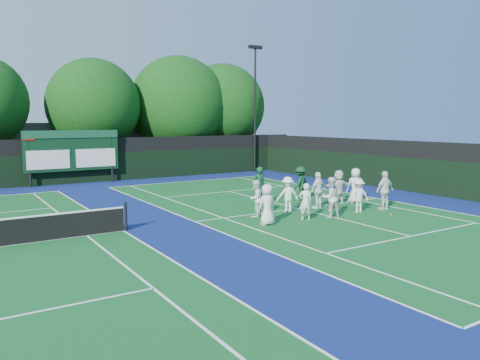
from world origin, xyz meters
TOP-DOWN VIEW (x-y plane):
  - ground at (0.00, 0.00)m, footprint 120.00×120.00m
  - court_apron at (-6.00, 1.00)m, footprint 34.00×32.00m
  - near_court at (0.00, 1.00)m, footprint 11.05×23.85m
  - back_fence at (-6.00, 16.00)m, footprint 34.00×0.08m
  - divider_fence_right at (9.00, 1.00)m, footprint 0.08×32.00m
  - scoreboard at (-7.01, 15.59)m, footprint 6.00×0.21m
  - clubhouse at (-2.00, 24.00)m, footprint 18.00×6.00m
  - light_pole_right at (7.50, 15.70)m, footprint 1.20×0.30m
  - tree_c at (-4.29, 19.58)m, footprint 6.87×6.87m
  - tree_d at (2.61, 19.58)m, footprint 7.94×7.94m
  - tree_e at (6.81, 19.58)m, footprint 7.31×7.31m
  - tennis_ball_0 at (-3.04, 0.46)m, footprint 0.07×0.07m
  - tennis_ball_1 at (1.38, 0.98)m, footprint 0.07×0.07m
  - tennis_ball_2 at (2.53, -2.40)m, footprint 0.07×0.07m
  - tennis_ball_4 at (0.72, 1.64)m, footprint 0.07×0.07m
  - tennis_ball_5 at (0.67, 1.55)m, footprint 0.07×0.07m
  - player_front_0 at (-3.29, -1.07)m, footprint 0.83×0.56m
  - player_front_1 at (-1.39, -1.18)m, footprint 0.68×0.58m
  - player_front_2 at (-0.17, -1.37)m, footprint 0.95×0.79m
  - player_front_3 at (1.73, -1.19)m, footprint 1.14×0.88m
  - player_front_4 at (3.26, -1.38)m, footprint 1.08×0.46m
  - player_back_0 at (-2.76, 0.55)m, footprint 0.97×0.88m
  - player_back_1 at (-0.96, 0.58)m, footprint 1.18×0.88m
  - player_back_2 at (0.87, 0.57)m, footprint 1.09×0.62m
  - player_back_3 at (2.48, 0.87)m, footprint 1.67×0.79m
  - player_back_4 at (3.43, 0.64)m, footprint 1.03×0.88m
  - coach_left at (-1.08, 2.71)m, footprint 0.75×0.53m
  - coach_right at (1.59, 2.74)m, footprint 1.32×1.05m

SIDE VIEW (x-z plane):
  - ground at x=0.00m, z-range 0.00..0.00m
  - court_apron at x=-6.00m, z-range 0.00..0.01m
  - near_court at x=0.00m, z-range 0.01..0.01m
  - tennis_ball_0 at x=-3.04m, z-range 0.00..0.07m
  - tennis_ball_1 at x=1.38m, z-range 0.00..0.07m
  - tennis_ball_2 at x=2.53m, z-range 0.00..0.07m
  - tennis_ball_4 at x=0.72m, z-range 0.00..0.07m
  - tennis_ball_5 at x=0.67m, z-range 0.00..0.07m
  - player_front_3 at x=1.73m, z-range 0.00..1.56m
  - player_front_1 at x=-1.39m, z-range 0.00..1.57m
  - player_back_0 at x=-2.76m, z-range 0.00..1.61m
  - player_back_1 at x=-0.96m, z-range 0.00..1.63m
  - player_front_0 at x=-3.29m, z-range 0.00..1.66m
  - player_back_3 at x=2.48m, z-range 0.00..1.73m
  - player_back_2 at x=0.87m, z-range 0.00..1.75m
  - player_front_2 at x=-0.17m, z-range 0.00..1.77m
  - player_back_4 at x=3.43m, z-range 0.00..1.79m
  - coach_right at x=1.59m, z-range 0.00..1.79m
  - player_front_4 at x=3.26m, z-range 0.00..1.84m
  - coach_left at x=-1.08m, z-range 0.00..1.93m
  - back_fence at x=-6.00m, z-range -0.14..2.86m
  - divider_fence_right at x=9.00m, z-range -0.14..2.86m
  - clubhouse at x=-2.00m, z-range 0.00..4.00m
  - scoreboard at x=-7.01m, z-range 0.42..3.97m
  - tree_c at x=-4.29m, z-range 0.76..9.51m
  - tree_e at x=6.81m, z-range 0.68..9.74m
  - tree_d at x=2.61m, z-range 0.54..9.95m
  - light_pole_right at x=7.50m, z-range 1.24..11.36m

